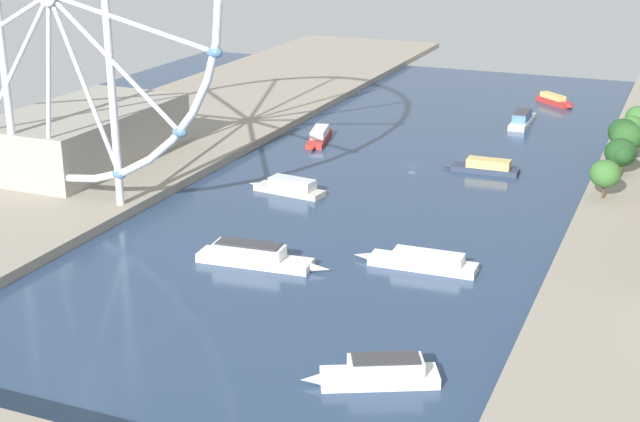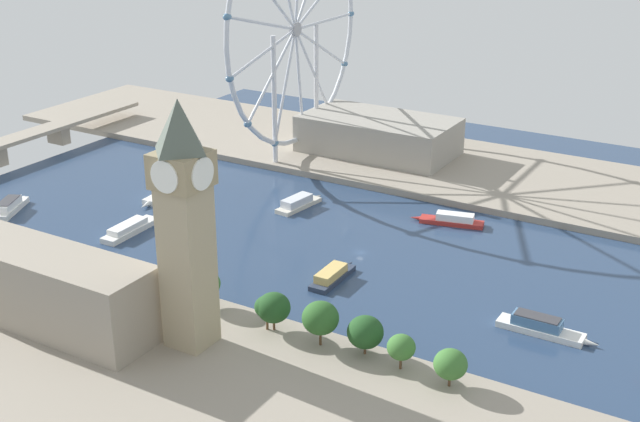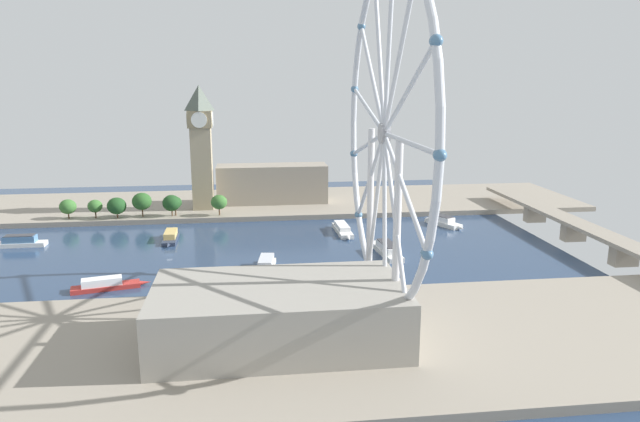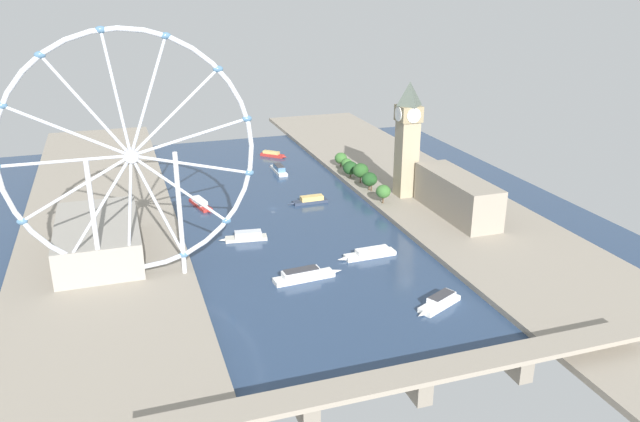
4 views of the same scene
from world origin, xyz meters
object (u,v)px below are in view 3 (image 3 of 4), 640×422
Objects in this scene: clock_tower at (201,145)px; tour_boat_1 at (171,237)px; tour_boat_0 at (105,285)px; tour_boat_5 at (17,242)px; parliament_block at (272,184)px; tour_boat_3 at (443,221)px; riverside_hall at (279,314)px; ferris_wheel at (384,135)px; tour_boat_7 at (266,265)px; tour_boat_2 at (343,229)px; river_bridge at (574,225)px; tour_boat_6 at (387,249)px.

clock_tower is 2.79× the size of tour_boat_1.
tour_boat_0 is 90.95m from tour_boat_5.
clock_tower is 53.62m from parliament_block.
tour_boat_3 is at bearing 94.01° from tour_boat_1.
tour_boat_5 is (-132.24, -125.67, -9.88)m from riverside_hall.
ferris_wheel is 4.24× the size of tour_boat_7.
tour_boat_7 is at bearing 40.77° from tour_boat_1.
tour_boat_2 is at bearing 21.18° from tour_boat_0.
tour_boat_5 reaches higher than tour_boat_2.
ferris_wheel is at bearing -35.76° from tour_boat_0.
clock_tower is at bearing -155.85° from tour_boat_7.
tour_boat_7 is (117.34, 35.33, -40.73)m from clock_tower.
tour_boat_0 is at bearing -133.26° from riverside_hall.
river_bridge is (-87.21, 123.65, -56.40)m from ferris_wheel.
tour_boat_6 is at bearing 164.72° from ferris_wheel.
tour_boat_2 is 168.28m from tour_boat_5.
riverside_hall reaches higher than tour_boat_2.
riverside_hall is at bearing 8.56° from tour_boat_7.
parliament_block reaches higher than tour_boat_2.
parliament_block reaches higher than tour_boat_0.
riverside_hall is at bearing 144.48° from tour_boat_6.
clock_tower is 0.64× the size of ferris_wheel.
clock_tower is 1.06× the size of parliament_block.
clock_tower is at bearing -157.43° from ferris_wheel.
tour_boat_7 is (131.10, -8.66, -13.32)m from parliament_block.
tour_boat_1 is 0.74× the size of tour_boat_6.
tour_boat_2 is 0.91× the size of tour_boat_6.
tour_boat_1 is (-70.95, 16.93, 0.07)m from tour_boat_0.
tour_boat_3 is (-39.80, -56.89, -5.98)m from river_bridge.
tour_boat_1 is (63.32, -12.94, -40.84)m from clock_tower.
tour_boat_5 is 134.66m from tour_boat_7.
tour_boat_1 is at bearing 65.92° from tour_boat_6.
tour_boat_6 is (100.90, 94.26, -40.48)m from clock_tower.
tour_boat_1 is at bearing -110.90° from tour_boat_3.
tour_boat_3 is at bearing -46.79° from tour_boat_6.
river_bridge reaches higher than tour_boat_3.
tour_boat_2 is at bearing 91.67° from tour_boat_1.
parliament_block reaches higher than tour_boat_7.
tour_boat_5 is at bearing -94.94° from river_bridge.
tour_boat_0 is at bearing -26.52° from parliament_block.
river_bridge is 6.37× the size of tour_boat_0.
riverside_hall reaches higher than river_bridge.
ferris_wheel is at bearing 8.81° from parliament_block.
tour_boat_6 is at bearing 112.98° from tour_boat_7.
parliament_block reaches higher than tour_boat_3.
tour_boat_3 is at bearing 130.14° from tour_boat_7.
tour_boat_0 is at bearing -78.88° from river_bridge.
river_bridge is 5.88× the size of tour_boat_2.
ferris_wheel reaches higher than tour_boat_3.
tour_boat_3 reaches higher than tour_boat_7.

